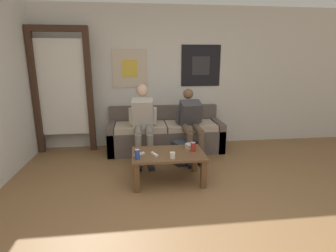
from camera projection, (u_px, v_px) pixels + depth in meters
name	position (u px, v px, depth m)	size (l,w,h in m)	color
ground_plane	(197.00, 231.00, 2.52)	(18.00, 18.00, 0.00)	brown
wall_back	(165.00, 78.00, 4.88)	(10.00, 0.07, 2.55)	silver
door_frame	(62.00, 84.00, 4.48)	(1.00, 0.10, 2.15)	#382319
couch	(165.00, 135.00, 4.76)	(2.02, 0.74, 0.77)	#564C47
coffee_table	(168.00, 158.00, 3.50)	(0.96, 0.63, 0.40)	brown
person_seated_adult	(143.00, 120.00, 4.26)	(0.47, 0.89, 1.21)	gray
person_seated_teen	(191.00, 121.00, 4.36)	(0.47, 0.91, 1.12)	brown
backpack	(184.00, 153.00, 4.15)	(0.42, 0.36, 0.36)	#282D38
ceramic_bowl	(190.00, 146.00, 3.66)	(0.14, 0.14, 0.06)	#B7B2A8
pillar_candle	(173.00, 155.00, 3.28)	(0.07, 0.07, 0.09)	silver
drink_can_blue	(137.00, 154.00, 3.25)	(0.07, 0.07, 0.12)	#28479E
drink_can_red	(193.00, 147.00, 3.52)	(0.07, 0.07, 0.12)	maroon
game_controller_near_left	(139.00, 154.00, 3.40)	(0.14, 0.11, 0.03)	white
game_controller_near_right	(154.00, 154.00, 3.40)	(0.09, 0.15, 0.03)	white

